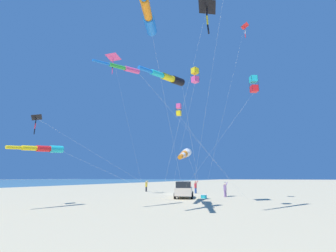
% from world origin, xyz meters
% --- Properties ---
extents(ground_plane, '(600.00, 600.00, 0.00)m').
position_xyz_m(ground_plane, '(0.00, 0.00, 0.00)').
color(ground_plane, '#C6B58C').
extents(parked_car, '(2.92, 4.63, 1.85)m').
position_xyz_m(parked_car, '(2.58, -6.17, 0.95)').
color(parked_car, beige).
rests_on(parked_car, ground_plane).
extents(cooler_box, '(0.62, 0.42, 0.42)m').
position_xyz_m(cooler_box, '(4.77, -5.64, 0.21)').
color(cooler_box, '#1EB7C6').
rests_on(cooler_box, ground_plane).
extents(person_adult_flyer, '(0.56, 0.64, 1.84)m').
position_xyz_m(person_adult_flyer, '(1.65, 2.27, 1.00)').
color(person_adult_flyer, '#335199').
rests_on(person_adult_flyer, ground_plane).
extents(person_child_green_jacket, '(0.49, 0.59, 1.73)m').
position_xyz_m(person_child_green_jacket, '(-1.40, 5.00, 0.94)').
color(person_child_green_jacket, '#3D7F51').
rests_on(person_child_green_jacket, ground_plane).
extents(person_child_grey_jacket, '(0.66, 0.64, 1.83)m').
position_xyz_m(person_child_grey_jacket, '(-7.30, 3.58, 1.00)').
color(person_child_grey_jacket, '#232328').
rests_on(person_child_grey_jacket, ground_plane).
extents(person_bystander_far, '(0.59, 0.64, 1.79)m').
position_xyz_m(person_bystander_far, '(6.78, -2.97, 0.98)').
color(person_bystander_far, '#8E6B9E').
rests_on(person_bystander_far, ground_plane).
extents(kite_delta_rainbow_low_near, '(7.45, 13.71, 7.73)m').
position_xyz_m(kite_delta_rainbow_low_near, '(-6.74, -18.70, 7.37)').
color(kite_delta_rainbow_low_near, black).
rests_on(kite_delta_rainbow_low_near, ground_plane).
extents(kite_box_green_low_center, '(9.09, 4.96, 10.71)m').
position_xyz_m(kite_box_green_low_center, '(11.11, -12.91, 10.00)').
color(kite_box_green_low_center, '#1EB7C6').
rests_on(kite_box_green_low_center, ground_plane).
extents(kite_windsock_red_high_left, '(2.23, 17.04, 10.10)m').
position_xyz_m(kite_windsock_red_high_left, '(5.20, -17.48, 9.66)').
color(kite_windsock_red_high_left, black).
rests_on(kite_windsock_red_high_left, ground_plane).
extents(kite_windsock_orange_high_right, '(3.96, 19.52, 15.60)m').
position_xyz_m(kite_windsock_orange_high_right, '(3.81, -18.34, 14.74)').
color(kite_windsock_orange_high_right, blue).
rests_on(kite_windsock_orange_high_right, ground_plane).
extents(kite_box_checkered_midright, '(5.56, 7.98, 9.92)m').
position_xyz_m(kite_box_checkered_midright, '(3.52, -10.38, 9.27)').
color(kite_box_checkered_midright, '#EF4C93').
rests_on(kite_box_checkered_midright, ground_plane).
extents(kite_delta_long_streamer_right, '(2.52, 14.28, 19.79)m').
position_xyz_m(kite_delta_long_streamer_right, '(-7.63, -7.12, 19.28)').
color(kite_delta_long_streamer_right, '#EF4C93').
rests_on(kite_delta_long_streamer_right, ground_plane).
extents(kite_windsock_blue_topmost, '(9.30, 15.88, 11.59)m').
position_xyz_m(kite_windsock_blue_topmost, '(1.25, -17.49, 11.18)').
color(kite_windsock_blue_topmost, '#EF4C93').
rests_on(kite_windsock_blue_topmost, ground_plane).
extents(kite_delta_magenta_far_left, '(7.63, 8.02, 19.42)m').
position_xyz_m(kite_delta_magenta_far_left, '(10.59, -7.58, 19.10)').
color(kite_delta_magenta_far_left, red).
rests_on(kite_delta_magenta_far_left, ground_plane).
extents(kite_windsock_teal_far_right, '(2.62, 16.83, 5.42)m').
position_xyz_m(kite_windsock_teal_far_right, '(4.11, -10.27, 4.64)').
color(kite_windsock_teal_far_right, white).
rests_on(kite_windsock_teal_far_right, ground_plane).
extents(kite_box_small_distant, '(8.43, 13.22, 15.07)m').
position_xyz_m(kite_box_small_distant, '(4.65, -7.67, 14.16)').
color(kite_box_small_distant, yellow).
rests_on(kite_box_small_distant, ground_plane).
extents(kite_windsock_white_trailing, '(7.41, 12.86, 4.95)m').
position_xyz_m(kite_windsock_white_trailing, '(-4.95, -19.07, 4.57)').
color(kite_windsock_white_trailing, '#1EB7C6').
rests_on(kite_windsock_white_trailing, ground_plane).
extents(kite_delta_striped_overhead, '(7.92, 6.10, 18.78)m').
position_xyz_m(kite_delta_striped_overhead, '(7.49, -13.25, 18.38)').
color(kite_delta_striped_overhead, black).
rests_on(kite_delta_striped_overhead, ground_plane).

